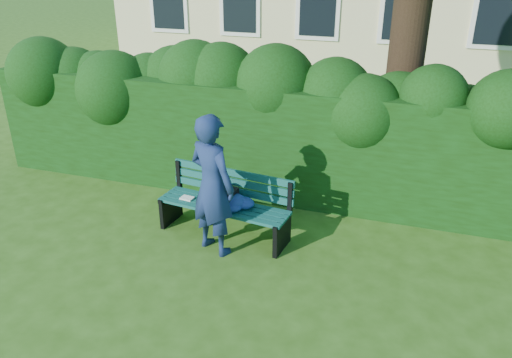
% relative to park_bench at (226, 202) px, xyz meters
% --- Properties ---
extents(ground, '(80.00, 80.00, 0.00)m').
position_rel_park_bench_xyz_m(ground, '(0.45, -0.68, -0.50)').
color(ground, '#2D5213').
rests_on(ground, ground).
extents(hedge, '(10.00, 1.00, 1.80)m').
position_rel_park_bench_xyz_m(hedge, '(0.45, 1.52, 0.40)').
color(hedge, black).
rests_on(hedge, ground).
extents(park_bench, '(1.90, 0.77, 0.89)m').
position_rel_park_bench_xyz_m(park_bench, '(0.00, 0.00, 0.00)').
color(park_bench, '#0E4A3D').
rests_on(park_bench, ground).
extents(man_reading, '(0.81, 0.68, 1.88)m').
position_rel_park_bench_xyz_m(man_reading, '(-0.02, -0.41, 0.44)').
color(man_reading, navy).
rests_on(man_reading, ground).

